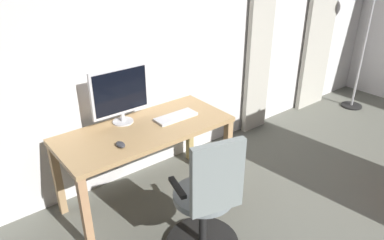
{
  "coord_description": "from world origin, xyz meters",
  "views": [
    {
      "loc": [
        2.63,
        0.24,
        2.15
      ],
      "look_at": [
        1.22,
        -1.54,
        1.02
      ],
      "focal_mm": 34.14,
      "sensor_mm": 36.0,
      "label": 1
    }
  ],
  "objects_px": {
    "computer_monitor": "(120,93)",
    "computer_mouse": "(121,145)",
    "office_chair": "(207,204)",
    "computer_keyboard": "(176,117)",
    "desk": "(146,137)"
  },
  "relations": [
    {
      "from": "desk",
      "to": "computer_monitor",
      "type": "distance_m",
      "value": 0.43
    },
    {
      "from": "desk",
      "to": "computer_monitor",
      "type": "bearing_deg",
      "value": -66.08
    },
    {
      "from": "office_chair",
      "to": "computer_monitor",
      "type": "height_order",
      "value": "computer_monitor"
    },
    {
      "from": "desk",
      "to": "computer_keyboard",
      "type": "bearing_deg",
      "value": 177.69
    },
    {
      "from": "office_chair",
      "to": "computer_keyboard",
      "type": "bearing_deg",
      "value": 82.16
    },
    {
      "from": "computer_keyboard",
      "to": "office_chair",
      "type": "bearing_deg",
      "value": 68.24
    },
    {
      "from": "desk",
      "to": "computer_mouse",
      "type": "height_order",
      "value": "computer_mouse"
    },
    {
      "from": "computer_monitor",
      "to": "computer_keyboard",
      "type": "relative_size",
      "value": 1.35
    },
    {
      "from": "computer_monitor",
      "to": "computer_mouse",
      "type": "bearing_deg",
      "value": 59.06
    },
    {
      "from": "computer_keyboard",
      "to": "computer_mouse",
      "type": "height_order",
      "value": "computer_mouse"
    },
    {
      "from": "computer_keyboard",
      "to": "computer_mouse",
      "type": "xyz_separation_m",
      "value": [
        0.62,
        0.14,
        0.01
      ]
    },
    {
      "from": "computer_monitor",
      "to": "computer_keyboard",
      "type": "bearing_deg",
      "value": 151.31
    },
    {
      "from": "computer_keyboard",
      "to": "computer_monitor",
      "type": "bearing_deg",
      "value": -28.69
    },
    {
      "from": "office_chair",
      "to": "computer_keyboard",
      "type": "relative_size",
      "value": 2.65
    },
    {
      "from": "computer_monitor",
      "to": "computer_mouse",
      "type": "height_order",
      "value": "computer_monitor"
    }
  ]
}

